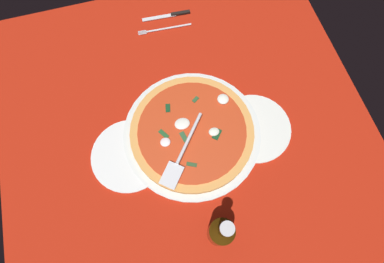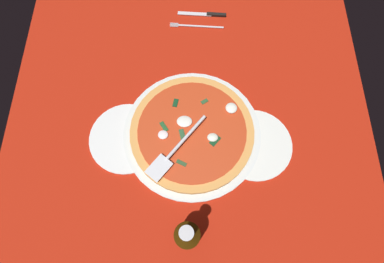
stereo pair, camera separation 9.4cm
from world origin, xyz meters
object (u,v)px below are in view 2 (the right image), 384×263
Objects in this scene: dinner_plate_left at (254,145)px; pizza at (192,131)px; place_setting_near at (202,21)px; dinner_plate_right at (127,138)px; pizza_server at (176,148)px; beer_bottle at (189,236)px.

pizza reaches higher than dinner_plate_left.
dinner_plate_left is at bearing 169.23° from pizza.
dinner_plate_right is at bearing 66.22° from place_setting_near.
pizza_server is at bearing 163.72° from dinner_plate_right.
dinner_plate_right is at bearing -55.93° from beer_bottle.
place_setting_near reaches higher than dinner_plate_left.
place_setting_near is at bearing -71.52° from dinner_plate_left.
pizza is 1.81× the size of place_setting_near.
beer_bottle reaches higher than pizza.
dinner_plate_right is 36.04cm from beer_bottle.
beer_bottle is at bearing 90.51° from place_setting_near.
dinner_plate_left is 50.30cm from place_setting_near.
dinner_plate_left is at bearing 177.18° from dinner_plate_right.
pizza is 31.48cm from beer_bottle.
place_setting_near is at bearing -93.12° from beer_bottle.
pizza is 1.61× the size of beer_bottle.
dinner_plate_right is 51.54cm from place_setting_near.
place_setting_near is (-3.31, -44.04, -1.81)cm from pizza.
pizza is at bearing 89.33° from place_setting_near.
pizza_server is 51.17cm from place_setting_near.
pizza_server reaches higher than pizza.
beer_bottle reaches higher than dinner_plate_left.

